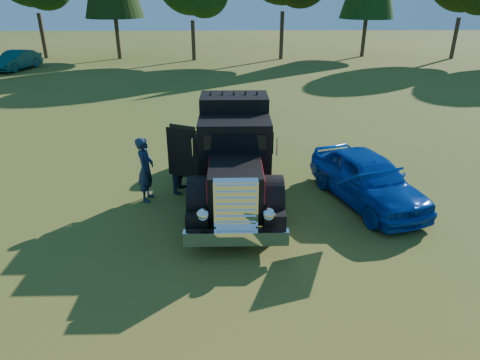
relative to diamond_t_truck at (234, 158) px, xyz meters
name	(u,v)px	position (x,y,z in m)	size (l,w,h in m)	color
ground	(255,215)	(0.57, -1.24, -1.28)	(120.00, 120.00, 0.00)	#2D5017
diamond_t_truck	(234,158)	(0.00, 0.00, 0.00)	(3.28, 7.16, 3.00)	black
hotrod_coupe	(367,178)	(3.97, -0.44, -0.51)	(3.10, 4.83, 1.89)	#062B92
spectator_near	(146,169)	(-2.67, -0.13, -0.28)	(0.73, 0.48, 1.99)	navy
spectator_far	(182,162)	(-1.63, 0.52, -0.32)	(0.93, 0.73, 1.92)	navy
distant_teal_car	(16,60)	(-17.19, 23.35, -0.53)	(1.58, 4.53, 1.49)	#093539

